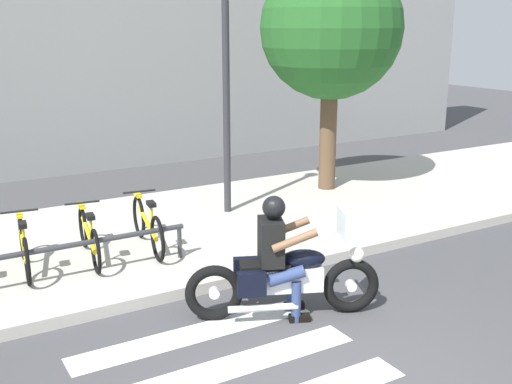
{
  "coord_description": "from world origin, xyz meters",
  "views": [
    {
      "loc": [
        -3.14,
        -4.07,
        3.29
      ],
      "look_at": [
        1.11,
        3.13,
        1.03
      ],
      "focal_mm": 43.73,
      "sensor_mm": 36.0,
      "label": 1
    }
  ],
  "objects": [
    {
      "name": "crosswalk_stripe_4",
      "position": [
        -0.57,
        1.6,
        0.0
      ],
      "size": [
        2.8,
        0.4,
        0.01
      ],
      "primitive_type": "cube",
      "color": "white",
      "rests_on": "ground"
    },
    {
      "name": "tree_near_rack",
      "position": [
        4.11,
        5.47,
        3.19
      ],
      "size": [
        2.65,
        2.65,
        4.54
      ],
      "color": "brown",
      "rests_on": "ground"
    },
    {
      "name": "sidewalk",
      "position": [
        0.0,
        4.67,
        0.07
      ],
      "size": [
        24.0,
        4.4,
        0.15
      ],
      "primitive_type": "cube",
      "color": "#B7B2A8",
      "rests_on": "ground"
    },
    {
      "name": "rider",
      "position": [
        0.44,
        1.51,
        0.84
      ],
      "size": [
        0.75,
        0.69,
        1.45
      ],
      "color": "black",
      "rests_on": "ground"
    },
    {
      "name": "crosswalk_stripe_3",
      "position": [
        -0.57,
        0.8,
        0.0
      ],
      "size": [
        2.8,
        0.4,
        0.01
      ],
      "primitive_type": "cube",
      "color": "white",
      "rests_on": "ground"
    },
    {
      "name": "motorcycle",
      "position": [
        0.51,
        1.47,
        0.47
      ],
      "size": [
        2.13,
        1.05,
        1.26
      ],
      "color": "black",
      "rests_on": "ground"
    },
    {
      "name": "bike_rack",
      "position": [
        -1.87,
        3.46,
        0.57
      ],
      "size": [
        3.99,
        0.07,
        0.49
      ],
      "color": "#333338",
      "rests_on": "sidewalk"
    },
    {
      "name": "bicycle_3",
      "position": [
        -1.02,
        4.02,
        0.48
      ],
      "size": [
        0.48,
        1.67,
        0.72
      ],
      "color": "black",
      "rests_on": "sidewalk"
    },
    {
      "name": "street_lamp",
      "position": [
        1.68,
        5.07,
        2.47
      ],
      "size": [
        0.28,
        0.28,
        4.05
      ],
      "color": "#2D2D33",
      "rests_on": "ground"
    },
    {
      "name": "bicycle_4",
      "position": [
        -0.17,
        4.02,
        0.5
      ],
      "size": [
        0.48,
        1.72,
        0.77
      ],
      "color": "black",
      "rests_on": "sidewalk"
    },
    {
      "name": "building_backdrop",
      "position": [
        0.0,
        10.37,
        3.64
      ],
      "size": [
        24.0,
        1.2,
        7.28
      ],
      "primitive_type": "cube",
      "color": "gray",
      "rests_on": "ground"
    },
    {
      "name": "bicycle_2",
      "position": [
        -1.87,
        4.02,
        0.49
      ],
      "size": [
        0.48,
        1.57,
        0.74
      ],
      "color": "black",
      "rests_on": "sidewalk"
    }
  ]
}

